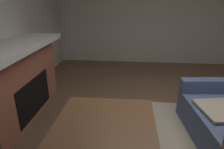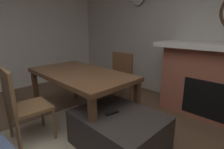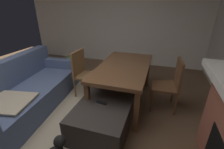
{
  "view_description": "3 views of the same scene",
  "coord_description": "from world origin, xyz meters",
  "px_view_note": "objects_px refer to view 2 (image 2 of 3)",
  "views": [
    {
      "loc": [
        2.38,
        -0.6,
        1.76
      ],
      "look_at": [
        0.05,
        -0.82,
        0.88
      ],
      "focal_mm": 32.66,
      "sensor_mm": 36.0,
      "label": 1
    },
    {
      "loc": [
        -0.83,
        0.57,
        1.35
      ],
      "look_at": [
        0.49,
        -0.73,
        0.86
      ],
      "focal_mm": 27.7,
      "sensor_mm": 36.0,
      "label": 2
    },
    {
      "loc": [
        -1.35,
        -1.41,
        1.75
      ],
      "look_at": [
        0.95,
        -0.67,
        0.66
      ],
      "focal_mm": 24.98,
      "sensor_mm": 36.0,
      "label": 3
    }
  ],
  "objects_px": {
    "ottoman_coffee_table": "(118,131)",
    "tv_remote": "(112,113)",
    "dining_table": "(80,77)",
    "dining_chair_south": "(119,76)",
    "dining_chair_north": "(21,102)"
  },
  "relations": [
    {
      "from": "ottoman_coffee_table",
      "to": "dining_table",
      "type": "distance_m",
      "value": 0.98
    },
    {
      "from": "ottoman_coffee_table",
      "to": "tv_remote",
      "type": "relative_size",
      "value": 6.15
    },
    {
      "from": "tv_remote",
      "to": "dining_chair_north",
      "type": "distance_m",
      "value": 1.07
    },
    {
      "from": "dining_chair_south",
      "to": "dining_chair_north",
      "type": "height_order",
      "value": "same"
    },
    {
      "from": "ottoman_coffee_table",
      "to": "dining_table",
      "type": "height_order",
      "value": "dining_table"
    },
    {
      "from": "tv_remote",
      "to": "dining_chair_south",
      "type": "xyz_separation_m",
      "value": [
        0.81,
        -0.97,
        0.09
      ]
    },
    {
      "from": "dining_table",
      "to": "dining_chair_south",
      "type": "xyz_separation_m",
      "value": [
        0.01,
        -0.83,
        -0.14
      ]
    },
    {
      "from": "tv_remote",
      "to": "dining_table",
      "type": "xyz_separation_m",
      "value": [
        0.8,
        -0.13,
        0.23
      ]
    },
    {
      "from": "ottoman_coffee_table",
      "to": "dining_chair_north",
      "type": "xyz_separation_m",
      "value": [
        0.87,
        0.74,
        0.31
      ]
    },
    {
      "from": "dining_table",
      "to": "dining_chair_south",
      "type": "bearing_deg",
      "value": -89.46
    },
    {
      "from": "dining_chair_north",
      "to": "ottoman_coffee_table",
      "type": "bearing_deg",
      "value": -139.41
    },
    {
      "from": "dining_chair_south",
      "to": "ottoman_coffee_table",
      "type": "bearing_deg",
      "value": 133.24
    },
    {
      "from": "ottoman_coffee_table",
      "to": "dining_table",
      "type": "xyz_separation_m",
      "value": [
        0.86,
        -0.09,
        0.45
      ]
    },
    {
      "from": "tv_remote",
      "to": "dining_table",
      "type": "height_order",
      "value": "dining_table"
    },
    {
      "from": "ottoman_coffee_table",
      "to": "dining_chair_south",
      "type": "xyz_separation_m",
      "value": [
        0.87,
        -0.92,
        0.31
      ]
    }
  ]
}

